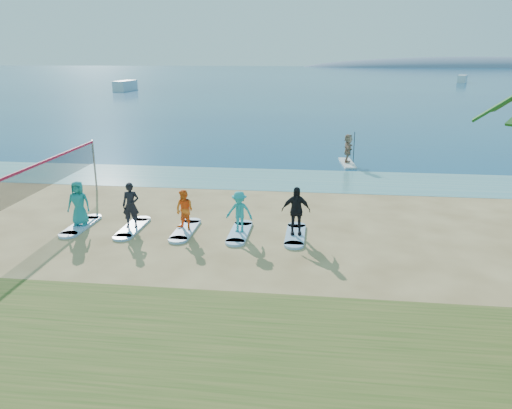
# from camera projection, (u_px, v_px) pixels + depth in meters

# --- Properties ---
(ground) EXTENTS (600.00, 600.00, 0.00)m
(ground) POSITION_uv_depth(u_px,v_px,m) (225.00, 251.00, 17.12)
(ground) COLOR tan
(ground) RESTS_ON ground
(shallow_water) EXTENTS (600.00, 600.00, 0.00)m
(shallow_water) POSITION_uv_depth(u_px,v_px,m) (261.00, 179.00, 27.10)
(shallow_water) COLOR teal
(shallow_water) RESTS_ON ground
(ocean) EXTENTS (600.00, 600.00, 0.00)m
(ocean) POSITION_uv_depth(u_px,v_px,m) (312.00, 75.00, 169.19)
(ocean) COLOR navy
(ocean) RESTS_ON ground
(island_ridge) EXTENTS (220.00, 56.00, 18.00)m
(island_ridge) POSITION_uv_depth(u_px,v_px,m) (480.00, 67.00, 290.82)
(island_ridge) COLOR slate
(island_ridge) RESTS_ON ground
(volleyball_net) EXTENTS (0.45, 9.08, 2.50)m
(volleyball_net) POSITION_uv_depth(u_px,v_px,m) (49.00, 173.00, 20.05)
(volleyball_net) COLOR gray
(volleyball_net) RESTS_ON ground
(paddleboard) EXTENTS (1.00, 3.06, 0.12)m
(paddleboard) POSITION_uv_depth(u_px,v_px,m) (347.00, 163.00, 30.76)
(paddleboard) COLOR silver
(paddleboard) RESTS_ON ground
(paddleboarder) EXTENTS (0.62, 1.64, 1.74)m
(paddleboarder) POSITION_uv_depth(u_px,v_px,m) (348.00, 148.00, 30.49)
(paddleboarder) COLOR tan
(paddleboarder) RESTS_ON paddleboard
(boat_offshore_a) EXTENTS (2.25, 7.26, 1.86)m
(boat_offshore_a) POSITION_uv_depth(u_px,v_px,m) (126.00, 91.00, 95.42)
(boat_offshore_a) COLOR silver
(boat_offshore_a) RESTS_ON ground
(boat_offshore_b) EXTENTS (3.69, 6.05, 1.80)m
(boat_offshore_b) POSITION_uv_depth(u_px,v_px,m) (462.00, 83.00, 123.52)
(boat_offshore_b) COLOR silver
(boat_offshore_b) RESTS_ON ground
(surfboard_0) EXTENTS (0.70, 2.20, 0.09)m
(surfboard_0) POSITION_uv_depth(u_px,v_px,m) (81.00, 226.00, 19.51)
(surfboard_0) COLOR #92BAE3
(surfboard_0) RESTS_ON ground
(student_0) EXTENTS (0.92, 0.66, 1.75)m
(student_0) POSITION_uv_depth(u_px,v_px,m) (79.00, 203.00, 19.25)
(student_0) COLOR teal
(student_0) RESTS_ON surfboard_0
(surfboard_1) EXTENTS (0.70, 2.20, 0.09)m
(surfboard_1) POSITION_uv_depth(u_px,v_px,m) (133.00, 228.00, 19.26)
(surfboard_1) COLOR #92BAE3
(surfboard_1) RESTS_ON ground
(student_1) EXTENTS (0.68, 0.49, 1.75)m
(student_1) POSITION_uv_depth(u_px,v_px,m) (131.00, 205.00, 19.00)
(student_1) COLOR black
(student_1) RESTS_ON surfboard_1
(surfboard_2) EXTENTS (0.70, 2.20, 0.09)m
(surfboard_2) POSITION_uv_depth(u_px,v_px,m) (185.00, 230.00, 19.01)
(surfboard_2) COLOR #92BAE3
(surfboard_2) RESTS_ON ground
(student_2) EXTENTS (0.91, 0.82, 1.53)m
(student_2) POSITION_uv_depth(u_px,v_px,m) (184.00, 210.00, 18.78)
(student_2) COLOR orange
(student_2) RESTS_ON surfboard_2
(surfboard_3) EXTENTS (0.70, 2.20, 0.09)m
(surfboard_3) POSITION_uv_depth(u_px,v_px,m) (240.00, 233.00, 18.76)
(surfboard_3) COLOR #92BAE3
(surfboard_3) RESTS_ON ground
(student_3) EXTENTS (1.06, 0.68, 1.56)m
(student_3) POSITION_uv_depth(u_px,v_px,m) (239.00, 212.00, 18.52)
(student_3) COLOR teal
(student_3) RESTS_ON surfboard_3
(surfboard_4) EXTENTS (0.70, 2.20, 0.09)m
(surfboard_4) POSITION_uv_depth(u_px,v_px,m) (295.00, 235.00, 18.51)
(surfboard_4) COLOR #92BAE3
(surfboard_4) RESTS_ON ground
(student_4) EXTENTS (1.09, 0.53, 1.80)m
(student_4) POSITION_uv_depth(u_px,v_px,m) (296.00, 211.00, 18.23)
(student_4) COLOR black
(student_4) RESTS_ON surfboard_4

